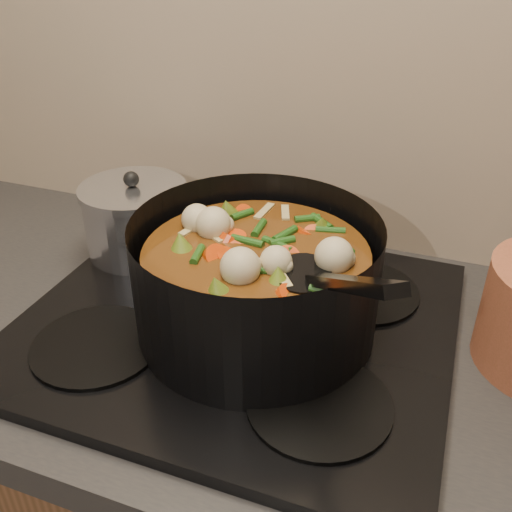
% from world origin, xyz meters
% --- Properties ---
extents(stovetop, '(0.62, 0.54, 0.03)m').
position_xyz_m(stovetop, '(0.00, 1.93, 0.92)').
color(stovetop, black).
rests_on(stovetop, counter).
extents(stockpot, '(0.44, 0.44, 0.25)m').
position_xyz_m(stockpot, '(0.03, 1.92, 1.01)').
color(stockpot, black).
rests_on(stockpot, stovetop).
extents(saucepan, '(0.18, 0.18, 0.15)m').
position_xyz_m(saucepan, '(-0.24, 2.06, 0.99)').
color(saucepan, silver).
rests_on(saucepan, stovetop).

